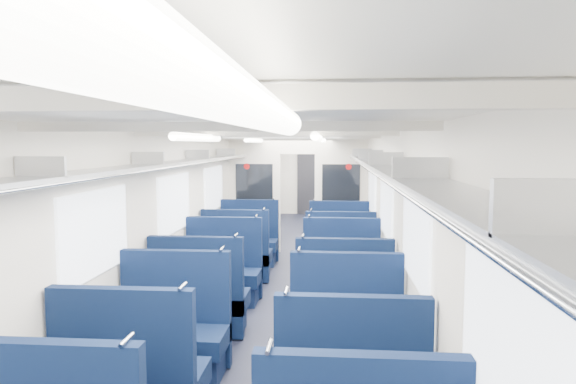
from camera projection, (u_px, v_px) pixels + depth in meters
name	position (u px, v px, depth m)	size (l,w,h in m)	color
floor	(283.00, 298.00, 7.45)	(2.80, 18.00, 0.01)	black
ceiling	(283.00, 133.00, 7.23)	(2.80, 18.00, 0.01)	white
wall_left	(186.00, 216.00, 7.45)	(0.02, 18.00, 2.35)	silver
dado_left	(188.00, 272.00, 7.53)	(0.03, 17.90, 0.70)	#0F1A33
wall_right	(383.00, 218.00, 7.22)	(0.02, 18.00, 2.35)	silver
dado_right	(381.00, 276.00, 7.30)	(0.03, 17.90, 0.70)	#0F1A33
wall_far	(309.00, 177.00, 16.27)	(2.80, 0.02, 2.35)	silver
luggage_rack_left	(198.00, 160.00, 7.37)	(0.36, 17.40, 0.18)	#B2B5BA
luggage_rack_right	(370.00, 160.00, 7.17)	(0.36, 17.40, 0.18)	#B2B5BA
windows	(280.00, 203.00, 6.86)	(2.78, 15.60, 0.75)	white
ceiling_fittings	(281.00, 137.00, 6.98)	(2.70, 16.06, 0.11)	silver
end_door	(309.00, 182.00, 16.23)	(0.75, 0.06, 2.00)	black
bulkhead	(297.00, 192.00, 10.49)	(2.80, 0.10, 2.35)	silver
seat_10	(172.00, 336.00, 4.96)	(1.08, 0.60, 1.20)	#0C1C3E
seat_11	(346.00, 340.00, 4.86)	(1.08, 0.60, 1.20)	#0C1C3E
seat_12	(200.00, 302.00, 6.01)	(1.08, 0.60, 1.20)	#0C1C3E
seat_13	(344.00, 306.00, 5.89)	(1.08, 0.60, 1.20)	#0C1C3E
seat_14	(222.00, 275.00, 7.25)	(1.08, 0.60, 1.20)	#0C1C3E
seat_15	(341.00, 277.00, 7.18)	(1.08, 0.60, 1.20)	#0C1C3E
seat_16	(237.00, 258.00, 8.36)	(1.08, 0.60, 1.20)	#0C1C3E
seat_17	(340.00, 261.00, 8.14)	(1.08, 0.60, 1.20)	#0C1C3E
seat_18	(249.00, 244.00, 9.54)	(1.08, 0.60, 1.20)	#0C1C3E
seat_19	(339.00, 246.00, 9.32)	(1.08, 0.60, 1.20)	#0C1C3E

